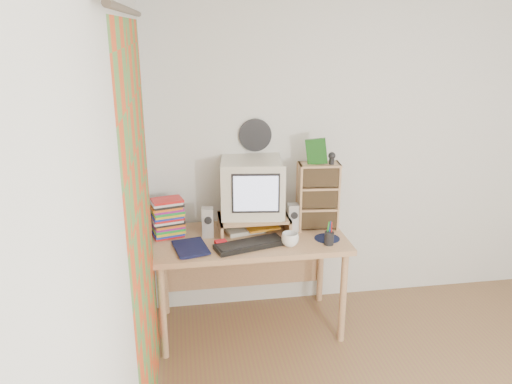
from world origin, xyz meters
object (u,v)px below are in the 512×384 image
object	(u,v)px
cd_rack	(318,196)
diary	(175,248)
desk	(248,250)
mug	(290,239)
crt_monitor	(252,188)
keyboard	(250,245)
dvd_stack	(167,217)

from	to	relation	value
cd_rack	diary	size ratio (longest dim) A/B	1.94
desk	mug	xyz separation A→B (m)	(0.26, -0.26, 0.18)
desk	diary	size ratio (longest dim) A/B	5.35
crt_monitor	mug	distance (m)	0.50
cd_rack	diary	world-z (taller)	cd_rack
crt_monitor	keyboard	bearing A→B (deg)	-94.56
mug	keyboard	bearing A→B (deg)	174.82
crt_monitor	mug	xyz separation A→B (m)	(0.22, -0.35, -0.28)
crt_monitor	diary	world-z (taller)	crt_monitor
desk	mug	world-z (taller)	mug
crt_monitor	mug	world-z (taller)	crt_monitor
crt_monitor	keyboard	distance (m)	0.45
desk	crt_monitor	size ratio (longest dim) A/B	3.19
keyboard	cd_rack	xyz separation A→B (m)	(0.56, 0.27, 0.24)
crt_monitor	diary	bearing A→B (deg)	-143.65
desk	crt_monitor	world-z (taller)	crt_monitor
dvd_stack	crt_monitor	bearing A→B (deg)	-10.63
keyboard	mug	distance (m)	0.29
diary	cd_rack	bearing A→B (deg)	3.15
desk	crt_monitor	distance (m)	0.47
desk	keyboard	distance (m)	0.28
cd_rack	mug	bearing A→B (deg)	-127.83
desk	mug	distance (m)	0.41
desk	diary	world-z (taller)	diary
dvd_stack	mug	distance (m)	0.90
diary	dvd_stack	bearing A→B (deg)	88.69
keyboard	mug	bearing A→B (deg)	-20.93
desk	keyboard	xyz separation A→B (m)	(-0.02, -0.23, 0.15)
cd_rack	mug	world-z (taller)	cd_rack
crt_monitor	diary	size ratio (longest dim) A/B	1.67
diary	keyboard	bearing A→B (deg)	-11.12
keyboard	diary	world-z (taller)	diary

